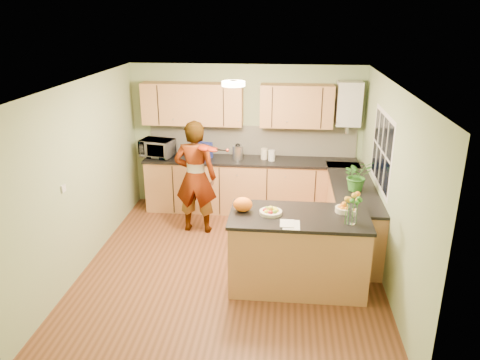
{
  "coord_description": "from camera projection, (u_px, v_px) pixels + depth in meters",
  "views": [
    {
      "loc": [
        0.68,
        -5.66,
        3.34
      ],
      "look_at": [
        0.06,
        0.5,
        1.09
      ],
      "focal_mm": 35.0,
      "sensor_mm": 36.0,
      "label": 1
    }
  ],
  "objects": [
    {
      "name": "upper_cabinets",
      "position": [
        235.0,
        105.0,
        7.83
      ],
      "size": [
        3.2,
        0.34,
        0.7
      ],
      "color": "#B47D48",
      "rests_on": "wall_back"
    },
    {
      "name": "ceiling_lamp",
      "position": [
        233.0,
        84.0,
        5.94
      ],
      "size": [
        0.3,
        0.3,
        0.07
      ],
      "color": "#FFEABF",
      "rests_on": "ceiling"
    },
    {
      "name": "boiler",
      "position": [
        349.0,
        104.0,
        7.65
      ],
      "size": [
        0.4,
        0.3,
        0.86
      ],
      "color": "silver",
      "rests_on": "wall_back"
    },
    {
      "name": "fruit_dish",
      "position": [
        271.0,
        211.0,
        5.73
      ],
      "size": [
        0.28,
        0.28,
        0.1
      ],
      "color": "beige",
      "rests_on": "peninsula_island"
    },
    {
      "name": "orange_bag",
      "position": [
        243.0,
        204.0,
        5.79
      ],
      "size": [
        0.3,
        0.27,
        0.18
      ],
      "primitive_type": "ellipsoid",
      "rotation": [
        0.0,
        0.0,
        -0.35
      ],
      "color": "orange",
      "rests_on": "peninsula_island"
    },
    {
      "name": "orange_bowl",
      "position": [
        344.0,
        208.0,
        5.78
      ],
      "size": [
        0.22,
        0.22,
        0.13
      ],
      "color": "beige",
      "rests_on": "peninsula_island"
    },
    {
      "name": "window_right",
      "position": [
        382.0,
        150.0,
        6.34
      ],
      "size": [
        0.01,
        1.3,
        1.05
      ],
      "color": "silver",
      "rests_on": "wall_right"
    },
    {
      "name": "microwave",
      "position": [
        157.0,
        148.0,
        8.09
      ],
      "size": [
        0.62,
        0.48,
        0.3
      ],
      "primitive_type": "imported",
      "rotation": [
        0.0,
        0.0,
        -0.22
      ],
      "color": "silver",
      "rests_on": "back_counter"
    },
    {
      "name": "potted_plant",
      "position": [
        357.0,
        175.0,
        6.55
      ],
      "size": [
        0.5,
        0.47,
        0.44
      ],
      "primitive_type": "imported",
      "rotation": [
        0.0,
        0.0,
        0.38
      ],
      "color": "#337727",
      "rests_on": "right_counter"
    },
    {
      "name": "wall_left",
      "position": [
        83.0,
        176.0,
        6.26
      ],
      "size": [
        0.02,
        4.5,
        2.5
      ],
      "primitive_type": "cube",
      "color": "#94AA79",
      "rests_on": "floor"
    },
    {
      "name": "light_switch",
      "position": [
        63.0,
        188.0,
        5.68
      ],
      "size": [
        0.02,
        0.09,
        0.09
      ],
      "primitive_type": "cube",
      "color": "silver",
      "rests_on": "wall_left"
    },
    {
      "name": "floor",
      "position": [
        232.0,
        265.0,
        6.5
      ],
      "size": [
        4.5,
        4.5,
        0.0
      ],
      "primitive_type": "plane",
      "color": "#542F18",
      "rests_on": "ground"
    },
    {
      "name": "wall_back",
      "position": [
        246.0,
        137.0,
        8.18
      ],
      "size": [
        4.0,
        0.02,
        2.5
      ],
      "primitive_type": "cube",
      "color": "#94AA79",
      "rests_on": "floor"
    },
    {
      "name": "kettle",
      "position": [
        238.0,
        152.0,
        7.94
      ],
      "size": [
        0.17,
        0.17,
        0.33
      ],
      "rotation": [
        0.0,
        0.0,
        -0.07
      ],
      "color": "#B9B9BE",
      "rests_on": "back_counter"
    },
    {
      "name": "violinist",
      "position": [
        196.0,
        177.0,
        7.24
      ],
      "size": [
        0.67,
        0.46,
        1.8
      ],
      "primitive_type": "imported",
      "rotation": [
        0.0,
        0.0,
        3.1
      ],
      "color": "#E6AD8C",
      "rests_on": "floor"
    },
    {
      "name": "ceiling",
      "position": [
        231.0,
        84.0,
        5.64
      ],
      "size": [
        4.0,
        4.5,
        0.02
      ],
      "primitive_type": "cube",
      "color": "silver",
      "rests_on": "wall_back"
    },
    {
      "name": "blue_box",
      "position": [
        201.0,
        151.0,
        8.0
      ],
      "size": [
        0.39,
        0.32,
        0.27
      ],
      "primitive_type": "cube",
      "rotation": [
        0.0,
        0.0,
        -0.26
      ],
      "color": "navy",
      "rests_on": "back_counter"
    },
    {
      "name": "jar_white",
      "position": [
        272.0,
        155.0,
        7.9
      ],
      "size": [
        0.15,
        0.15,
        0.18
      ],
      "primitive_type": "cylinder",
      "rotation": [
        0.0,
        0.0,
        -0.38
      ],
      "color": "silver",
      "rests_on": "back_counter"
    },
    {
      "name": "violin",
      "position": [
        205.0,
        148.0,
        6.84
      ],
      "size": [
        0.64,
        0.56,
        0.16
      ],
      "primitive_type": null,
      "rotation": [
        0.17,
        0.0,
        -0.61
      ],
      "color": "#541205",
      "rests_on": "violinist"
    },
    {
      "name": "flower_vase",
      "position": [
        353.0,
        199.0,
        5.38
      ],
      "size": [
        0.25,
        0.25,
        0.46
      ],
      "rotation": [
        0.0,
        0.0,
        -0.0
      ],
      "color": "silver",
      "rests_on": "peninsula_island"
    },
    {
      "name": "wall_front",
      "position": [
        201.0,
        272.0,
        3.97
      ],
      "size": [
        4.0,
        0.02,
        2.5
      ],
      "primitive_type": "cube",
      "color": "#94AA79",
      "rests_on": "floor"
    },
    {
      "name": "splashback",
      "position": [
        252.0,
        140.0,
        8.17
      ],
      "size": [
        3.6,
        0.02,
        0.52
      ],
      "primitive_type": "cube",
      "color": "beige",
      "rests_on": "back_counter"
    },
    {
      "name": "papers",
      "position": [
        291.0,
        225.0,
        5.44
      ],
      "size": [
        0.2,
        0.27,
        0.01
      ],
      "primitive_type": "cube",
      "color": "silver",
      "rests_on": "peninsula_island"
    },
    {
      "name": "peninsula_island",
      "position": [
        298.0,
        251.0,
        5.88
      ],
      "size": [
        1.71,
        0.88,
        0.98
      ],
      "color": "#B47D48",
      "rests_on": "floor"
    },
    {
      "name": "wall_right",
      "position": [
        389.0,
        186.0,
        5.89
      ],
      "size": [
        0.02,
        4.5,
        2.5
      ],
      "primitive_type": "cube",
      "color": "#94AA79",
      "rests_on": "floor"
    },
    {
      "name": "right_counter",
      "position": [
        351.0,
        214.0,
        6.97
      ],
      "size": [
        0.62,
        2.24,
        0.94
      ],
      "color": "#B47D48",
      "rests_on": "floor"
    },
    {
      "name": "back_counter",
      "position": [
        250.0,
        185.0,
        8.15
      ],
      "size": [
        3.64,
        0.62,
        0.94
      ],
      "color": "#B47D48",
      "rests_on": "floor"
    },
    {
      "name": "jar_cream",
      "position": [
        264.0,
        154.0,
        7.98
      ],
      "size": [
        0.15,
        0.15,
        0.18
      ],
      "primitive_type": "cylinder",
      "rotation": [
        0.0,
        0.0,
        0.28
      ],
      "color": "beige",
      "rests_on": "back_counter"
    }
  ]
}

